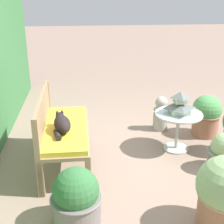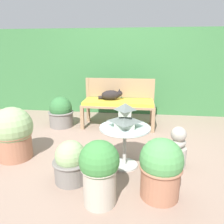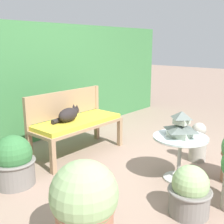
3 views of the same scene
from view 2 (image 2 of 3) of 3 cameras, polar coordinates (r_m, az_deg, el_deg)
ground at (r=3.25m, az=0.55°, el=-9.75°), size 30.00×30.00×0.00m
foliage_hedge_back at (r=5.24m, az=3.58°, el=10.65°), size 6.40×0.80×1.85m
garden_bench at (r=4.06m, az=1.67°, el=2.06°), size 1.33×0.54×0.50m
bench_backrest at (r=4.26m, az=2.03°, el=5.48°), size 1.33×0.06×0.88m
cat at (r=4.07m, az=-0.23°, el=4.44°), size 0.46×0.25×0.21m
patio_table at (r=2.67m, az=3.36°, el=-6.15°), size 0.62×0.62×0.52m
pagoda_birdhouse at (r=2.59m, az=3.44°, el=-1.29°), size 0.32×0.32×0.29m
garden_bust at (r=2.83m, az=16.70°, el=-9.14°), size 0.29×0.28×0.53m
potted_plant_bench_left at (r=2.23m, az=12.64°, el=-14.12°), size 0.42×0.42×0.61m
potted_plant_bench_right at (r=4.23m, az=-13.19°, el=-0.14°), size 0.48×0.48×0.57m
potted_plant_patio_mid at (r=2.08m, az=-3.42°, el=-15.02°), size 0.37×0.37×0.64m
potted_plant_table_near at (r=2.50m, az=-10.67°, el=-12.84°), size 0.40×0.40×0.47m
potted_plant_hedge_corner at (r=3.17m, az=-24.42°, el=-5.02°), size 0.52×0.52×0.70m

